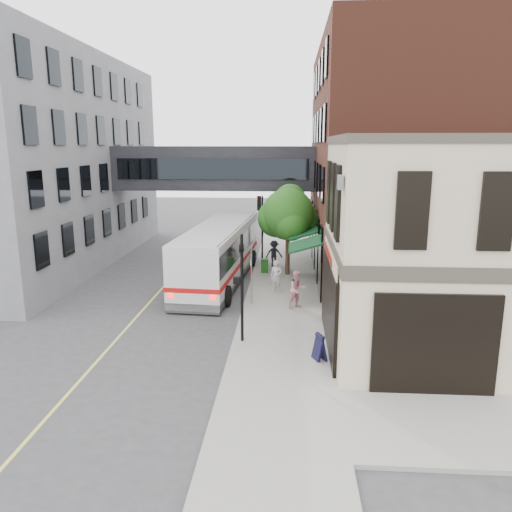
# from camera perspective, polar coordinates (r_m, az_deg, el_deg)

# --- Properties ---
(ground) EXTENTS (120.00, 120.00, 0.00)m
(ground) POSITION_cam_1_polar(r_m,az_deg,el_deg) (19.32, -3.35, -12.25)
(ground) COLOR #38383A
(ground) RESTS_ON ground
(sidewalk_main) EXTENTS (4.00, 60.00, 0.15)m
(sidewalk_main) POSITION_cam_1_polar(r_m,az_deg,el_deg) (32.40, 3.25, -1.77)
(sidewalk_main) COLOR gray
(sidewalk_main) RESTS_ON ground
(corner_building) EXTENTS (10.19, 8.12, 8.45)m
(corner_building) POSITION_cam_1_polar(r_m,az_deg,el_deg) (20.87, 22.49, 0.86)
(corner_building) COLOR #C3BB95
(corner_building) RESTS_ON ground
(brick_building) EXTENTS (13.76, 18.00, 14.00)m
(brick_building) POSITION_cam_1_polar(r_m,az_deg,el_deg) (33.30, 17.51, 10.11)
(brick_building) COLOR #4E2418
(brick_building) RESTS_ON ground
(opposite_building) EXTENTS (14.00, 24.00, 14.00)m
(opposite_building) POSITION_cam_1_polar(r_m,az_deg,el_deg) (38.56, -26.54, 9.67)
(opposite_building) COLOR slate
(opposite_building) RESTS_ON ground
(skyway_bridge) EXTENTS (14.00, 3.18, 3.00)m
(skyway_bridge) POSITION_cam_1_polar(r_m,az_deg,el_deg) (35.81, -4.69, 10.00)
(skyway_bridge) COLOR black
(skyway_bridge) RESTS_ON ground
(traffic_signal_near) EXTENTS (0.44, 0.22, 4.60)m
(traffic_signal_near) POSITION_cam_1_polar(r_m,az_deg,el_deg) (20.14, -1.71, -2.16)
(traffic_signal_near) COLOR black
(traffic_signal_near) RESTS_ON sidewalk_main
(traffic_signal_far) EXTENTS (0.53, 0.28, 4.50)m
(traffic_signal_far) POSITION_cam_1_polar(r_m,az_deg,el_deg) (34.77, 0.50, 4.73)
(traffic_signal_far) COLOR black
(traffic_signal_far) RESTS_ON sidewalk_main
(street_sign_pole) EXTENTS (0.08, 0.75, 3.00)m
(street_sign_pole) POSITION_cam_1_polar(r_m,az_deg,el_deg) (25.22, -0.55, -1.57)
(street_sign_pole) COLOR gray
(street_sign_pole) RESTS_ON sidewalk_main
(street_tree) EXTENTS (3.80, 3.20, 5.60)m
(street_tree) POSITION_cam_1_polar(r_m,az_deg,el_deg) (30.89, 3.68, 4.78)
(street_tree) COLOR #382619
(street_tree) RESTS_ON sidewalk_main
(lane_marking) EXTENTS (0.12, 40.00, 0.01)m
(lane_marking) POSITION_cam_1_polar(r_m,az_deg,el_deg) (29.47, -10.61, -3.57)
(lane_marking) COLOR #D8CC4C
(lane_marking) RESTS_ON ground
(bus) EXTENTS (3.79, 12.77, 3.39)m
(bus) POSITION_cam_1_polar(r_m,az_deg,el_deg) (29.88, -4.22, 0.58)
(bus) COLOR silver
(bus) RESTS_ON ground
(pedestrian_a) EXTENTS (0.69, 0.50, 1.77)m
(pedestrian_a) POSITION_cam_1_polar(r_m,az_deg,el_deg) (27.44, 2.31, -2.34)
(pedestrian_a) COLOR silver
(pedestrian_a) RESTS_ON sidewalk_main
(pedestrian_b) EXTENTS (1.16, 1.09, 1.90)m
(pedestrian_b) POSITION_cam_1_polar(r_m,az_deg,el_deg) (24.82, 4.73, -3.84)
(pedestrian_b) COLOR #CF8692
(pedestrian_b) RESTS_ON sidewalk_main
(pedestrian_c) EXTENTS (1.25, 0.88, 1.77)m
(pedestrian_c) POSITION_cam_1_polar(r_m,az_deg,el_deg) (33.13, 2.07, 0.27)
(pedestrian_c) COLOR black
(pedestrian_c) RESTS_ON sidewalk_main
(newspaper_box) EXTENTS (0.45, 0.40, 0.88)m
(newspaper_box) POSITION_cam_1_polar(r_m,az_deg,el_deg) (31.71, 1.01, -1.11)
(newspaper_box) COLOR #165012
(newspaper_box) RESTS_ON sidewalk_main
(sandwich_board) EXTENTS (0.56, 0.66, 1.01)m
(sandwich_board) POSITION_cam_1_polar(r_m,az_deg,el_deg) (19.26, 7.28, -10.28)
(sandwich_board) COLOR black
(sandwich_board) RESTS_ON sidewalk_main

